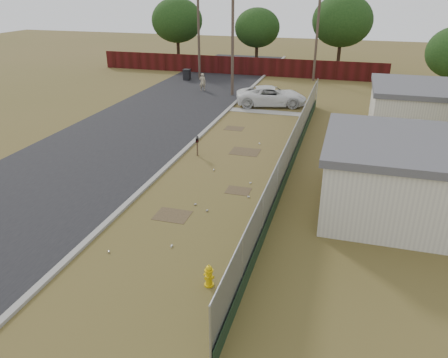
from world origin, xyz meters
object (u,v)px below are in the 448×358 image
(pedestrian, at_px, (203,82))
(trash_bin, at_px, (187,74))
(fire_hydrant, at_px, (209,276))
(pickup_truck, at_px, (271,96))
(mailbox, at_px, (197,141))

(pedestrian, xyz_separation_m, trash_bin, (-2.97, 4.00, -0.23))
(pedestrian, height_order, trash_bin, pedestrian)
(fire_hydrant, distance_m, trash_bin, 32.06)
(pedestrian, bearing_deg, pickup_truck, 134.89)
(pickup_truck, bearing_deg, pedestrian, 48.19)
(mailbox, xyz_separation_m, trash_bin, (-7.84, 19.19, -0.31))
(mailbox, relative_size, pedestrian, 0.70)
(fire_hydrant, height_order, pickup_truck, pickup_truck)
(fire_hydrant, relative_size, pickup_truck, 0.14)
(fire_hydrant, xyz_separation_m, pedestrian, (-8.97, 25.75, 0.41))
(fire_hydrant, height_order, mailbox, mailbox)
(mailbox, distance_m, pedestrian, 15.95)
(pickup_truck, height_order, pedestrian, pedestrian)
(trash_bin, bearing_deg, pickup_truck, -37.23)
(fire_hydrant, bearing_deg, mailbox, 111.23)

